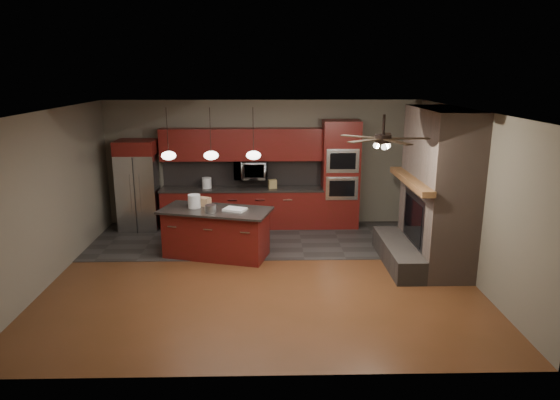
{
  "coord_description": "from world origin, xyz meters",
  "views": [
    {
      "loc": [
        0.12,
        -8.06,
        3.42
      ],
      "look_at": [
        0.32,
        0.6,
        1.16
      ],
      "focal_mm": 32.0,
      "sensor_mm": 36.0,
      "label": 1
    }
  ],
  "objects_px": {
    "white_bucket": "(194,201)",
    "counter_bucket": "(207,183)",
    "oven_tower": "(340,175)",
    "refrigerator": "(139,185)",
    "paint_can": "(211,208)",
    "paint_tray": "(235,209)",
    "counter_box": "(272,184)",
    "kitchen_island": "(216,233)",
    "microwave": "(251,170)",
    "cardboard_box": "(204,202)"
  },
  "relations": [
    {
      "from": "white_bucket",
      "to": "paint_tray",
      "type": "distance_m",
      "value": 0.81
    },
    {
      "from": "oven_tower",
      "to": "refrigerator",
      "type": "relative_size",
      "value": 1.2
    },
    {
      "from": "oven_tower",
      "to": "white_bucket",
      "type": "distance_m",
      "value": 3.43
    },
    {
      "from": "refrigerator",
      "to": "counter_bucket",
      "type": "xyz_separation_m",
      "value": [
        1.48,
        0.08,
        0.03
      ]
    },
    {
      "from": "refrigerator",
      "to": "paint_tray",
      "type": "relative_size",
      "value": 5.04
    },
    {
      "from": "kitchen_island",
      "to": "paint_tray",
      "type": "height_order",
      "value": "paint_tray"
    },
    {
      "from": "white_bucket",
      "to": "counter_bucket",
      "type": "height_order",
      "value": "white_bucket"
    },
    {
      "from": "cardboard_box",
      "to": "counter_bucket",
      "type": "xyz_separation_m",
      "value": [
        -0.12,
        1.55,
        0.02
      ]
    },
    {
      "from": "kitchen_island",
      "to": "paint_tray",
      "type": "xyz_separation_m",
      "value": [
        0.37,
        -0.08,
        0.47
      ]
    },
    {
      "from": "paint_tray",
      "to": "cardboard_box",
      "type": "distance_m",
      "value": 0.72
    },
    {
      "from": "paint_can",
      "to": "cardboard_box",
      "type": "relative_size",
      "value": 0.83
    },
    {
      "from": "microwave",
      "to": "oven_tower",
      "type": "bearing_deg",
      "value": -1.66
    },
    {
      "from": "microwave",
      "to": "paint_can",
      "type": "distance_m",
      "value": 2.19
    },
    {
      "from": "microwave",
      "to": "refrigerator",
      "type": "height_order",
      "value": "refrigerator"
    },
    {
      "from": "kitchen_island",
      "to": "oven_tower",
      "type": "bearing_deg",
      "value": 50.56
    },
    {
      "from": "microwave",
      "to": "paint_tray",
      "type": "relative_size",
      "value": 1.86
    },
    {
      "from": "kitchen_island",
      "to": "paint_can",
      "type": "relative_size",
      "value": 10.8
    },
    {
      "from": "white_bucket",
      "to": "counter_box",
      "type": "height_order",
      "value": "white_bucket"
    },
    {
      "from": "counter_bucket",
      "to": "counter_box",
      "type": "relative_size",
      "value": 1.22
    },
    {
      "from": "counter_bucket",
      "to": "counter_box",
      "type": "height_order",
      "value": "counter_bucket"
    },
    {
      "from": "refrigerator",
      "to": "paint_can",
      "type": "relative_size",
      "value": 9.72
    },
    {
      "from": "white_bucket",
      "to": "paint_tray",
      "type": "xyz_separation_m",
      "value": [
        0.77,
        -0.2,
        -0.11
      ]
    },
    {
      "from": "oven_tower",
      "to": "microwave",
      "type": "distance_m",
      "value": 1.98
    },
    {
      "from": "counter_bucket",
      "to": "paint_tray",
      "type": "bearing_deg",
      "value": -68.78
    },
    {
      "from": "oven_tower",
      "to": "white_bucket",
      "type": "xyz_separation_m",
      "value": [
        -2.98,
        -1.7,
        -0.15
      ]
    },
    {
      "from": "paint_tray",
      "to": "counter_box",
      "type": "distance_m",
      "value": 1.99
    },
    {
      "from": "paint_tray",
      "to": "refrigerator",
      "type": "bearing_deg",
      "value": 164.19
    },
    {
      "from": "oven_tower",
      "to": "paint_tray",
      "type": "relative_size",
      "value": 6.06
    },
    {
      "from": "oven_tower",
      "to": "cardboard_box",
      "type": "distance_m",
      "value": 3.23
    },
    {
      "from": "kitchen_island",
      "to": "microwave",
      "type": "bearing_deg",
      "value": 87.57
    },
    {
      "from": "oven_tower",
      "to": "counter_bucket",
      "type": "height_order",
      "value": "oven_tower"
    },
    {
      "from": "paint_can",
      "to": "counter_box",
      "type": "xyz_separation_m",
      "value": [
        1.14,
        1.96,
        0.01
      ]
    },
    {
      "from": "refrigerator",
      "to": "paint_can",
      "type": "height_order",
      "value": "refrigerator"
    },
    {
      "from": "paint_can",
      "to": "paint_tray",
      "type": "xyz_separation_m",
      "value": [
        0.44,
        0.1,
        -0.05
      ]
    },
    {
      "from": "white_bucket",
      "to": "paint_can",
      "type": "relative_size",
      "value": 1.23
    },
    {
      "from": "oven_tower",
      "to": "counter_box",
      "type": "bearing_deg",
      "value": -178.37
    },
    {
      "from": "microwave",
      "to": "counter_box",
      "type": "distance_m",
      "value": 0.57
    },
    {
      "from": "oven_tower",
      "to": "refrigerator",
      "type": "bearing_deg",
      "value": -179.04
    },
    {
      "from": "counter_bucket",
      "to": "white_bucket",
      "type": "bearing_deg",
      "value": -91.06
    },
    {
      "from": "oven_tower",
      "to": "kitchen_island",
      "type": "relative_size",
      "value": 1.08
    },
    {
      "from": "microwave",
      "to": "paint_can",
      "type": "xyz_separation_m",
      "value": [
        -0.67,
        -2.06,
        -0.31
      ]
    },
    {
      "from": "microwave",
      "to": "counter_bucket",
      "type": "bearing_deg",
      "value": -177.06
    },
    {
      "from": "refrigerator",
      "to": "cardboard_box",
      "type": "xyz_separation_m",
      "value": [
        1.6,
        -1.47,
        0.01
      ]
    },
    {
      "from": "refrigerator",
      "to": "paint_tray",
      "type": "xyz_separation_m",
      "value": [
        2.22,
        -1.83,
        -0.05
      ]
    },
    {
      "from": "kitchen_island",
      "to": "cardboard_box",
      "type": "bearing_deg",
      "value": 147.3
    },
    {
      "from": "paint_tray",
      "to": "counter_box",
      "type": "height_order",
      "value": "counter_box"
    },
    {
      "from": "kitchen_island",
      "to": "paint_can",
      "type": "height_order",
      "value": "paint_can"
    },
    {
      "from": "paint_tray",
      "to": "counter_bucket",
      "type": "xyz_separation_m",
      "value": [
        -0.74,
        1.91,
        0.08
      ]
    },
    {
      "from": "oven_tower",
      "to": "paint_can",
      "type": "bearing_deg",
      "value": -142.9
    },
    {
      "from": "paint_tray",
      "to": "counter_box",
      "type": "bearing_deg",
      "value": 92.79
    }
  ]
}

